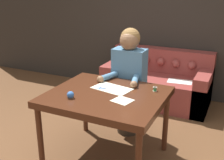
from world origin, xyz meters
TOP-DOWN VIEW (x-y plane):
  - ground_plane at (0.00, 0.00)m, footprint 16.00×16.00m
  - wall_back at (0.00, 2.19)m, footprint 8.00×0.06m
  - dining_table at (-0.04, -0.00)m, footprint 1.17×1.01m
  - couch at (-0.01, 1.78)m, footprint 1.64×0.82m
  - person at (-0.05, 0.64)m, footprint 0.49×0.55m
  - pattern_paper_main at (-0.05, 0.15)m, footprint 0.45×0.32m
  - pattern_paper_offcut at (0.18, -0.09)m, footprint 0.22×0.21m
  - scissors at (-0.12, 0.11)m, footprint 0.23×0.09m
  - thread_spool at (0.39, 0.28)m, footprint 0.04×0.04m
  - pin_cushion at (-0.30, -0.26)m, footprint 0.07×0.07m

SIDE VIEW (x-z plane):
  - ground_plane at x=0.00m, z-range 0.00..0.00m
  - couch at x=-0.01m, z-range -0.11..0.72m
  - dining_table at x=-0.04m, z-range 0.31..1.08m
  - person at x=-0.05m, z-range 0.03..1.38m
  - pattern_paper_offcut at x=0.18m, z-range 0.77..0.78m
  - pattern_paper_main at x=-0.05m, z-range 0.77..0.78m
  - scissors at x=-0.12m, z-range 0.77..0.78m
  - thread_spool at x=0.39m, z-range 0.77..0.82m
  - pin_cushion at x=-0.30m, z-range 0.77..0.84m
  - wall_back at x=0.00m, z-range 0.00..2.60m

